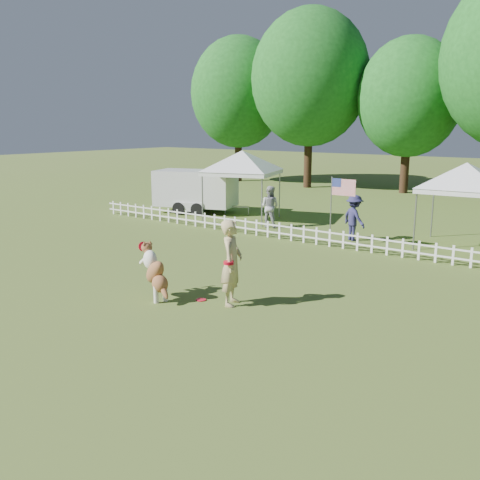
# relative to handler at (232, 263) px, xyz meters

# --- Properties ---
(ground) EXTENTS (120.00, 120.00, 0.00)m
(ground) POSITION_rel_handler_xyz_m (-1.24, -0.41, -0.98)
(ground) COLOR #4B641F
(ground) RESTS_ON ground
(picket_fence) EXTENTS (22.00, 0.08, 0.60)m
(picket_fence) POSITION_rel_handler_xyz_m (-1.24, 6.59, -0.68)
(picket_fence) COLOR white
(picket_fence) RESTS_ON ground
(handler) EXTENTS (0.71, 0.84, 1.96)m
(handler) POSITION_rel_handler_xyz_m (0.00, 0.00, 0.00)
(handler) COLOR tan
(handler) RESTS_ON ground
(dog) EXTENTS (1.32, 0.84, 1.29)m
(dog) POSITION_rel_handler_xyz_m (-1.66, -0.76, -0.33)
(dog) COLOR brown
(dog) RESTS_ON ground
(frisbee_on_turf) EXTENTS (0.30, 0.30, 0.02)m
(frisbee_on_turf) POSITION_rel_handler_xyz_m (-0.75, -0.21, -0.97)
(frisbee_on_turf) COLOR red
(frisbee_on_turf) RESTS_ON ground
(canopy_tent_left) EXTENTS (3.49, 3.49, 2.88)m
(canopy_tent_left) POSITION_rel_handler_xyz_m (-6.41, 8.94, 0.46)
(canopy_tent_left) COLOR white
(canopy_tent_left) RESTS_ON ground
(canopy_tent_right) EXTENTS (2.88, 2.88, 2.75)m
(canopy_tent_right) POSITION_rel_handler_xyz_m (2.52, 9.16, 0.39)
(canopy_tent_right) COLOR white
(canopy_tent_right) RESTS_ON ground
(cargo_trailer) EXTENTS (4.90, 3.32, 1.98)m
(cargo_trailer) POSITION_rel_handler_xyz_m (-9.35, 9.27, 0.01)
(cargo_trailer) COLOR silver
(cargo_trailer) RESTS_ON ground
(flag_pole) EXTENTS (0.90, 0.13, 2.33)m
(flag_pole) POSITION_rel_handler_xyz_m (-1.05, 6.72, 0.18)
(flag_pole) COLOR gray
(flag_pole) RESTS_ON ground
(spectator_a) EXTENTS (0.88, 0.73, 1.65)m
(spectator_a) POSITION_rel_handler_xyz_m (-4.55, 8.28, -0.16)
(spectator_a) COLOR #A7A7AD
(spectator_a) RESTS_ON ground
(spectator_b) EXTENTS (1.21, 1.03, 1.62)m
(spectator_b) POSITION_rel_handler_xyz_m (-0.79, 7.99, -0.17)
(spectator_b) COLOR #272550
(spectator_b) RESTS_ON ground
(tree_far_left) EXTENTS (6.60, 6.60, 11.00)m
(tree_far_left) POSITION_rel_handler_xyz_m (-16.24, 21.59, 4.52)
(tree_far_left) COLOR #175319
(tree_far_left) RESTS_ON ground
(tree_left) EXTENTS (7.40, 7.40, 12.00)m
(tree_left) POSITION_rel_handler_xyz_m (-10.24, 21.09, 5.02)
(tree_left) COLOR #175319
(tree_left) RESTS_ON ground
(tree_center_left) EXTENTS (6.00, 6.00, 9.80)m
(tree_center_left) POSITION_rel_handler_xyz_m (-4.24, 22.09, 3.92)
(tree_center_left) COLOR #175319
(tree_center_left) RESTS_ON ground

